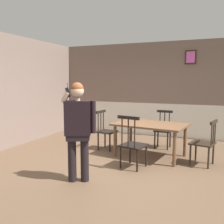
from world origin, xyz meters
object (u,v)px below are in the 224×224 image
at_px(chair_near_window, 106,131).
at_px(chair_by_doorway, 163,130).
at_px(chair_at_table_head, 133,144).
at_px(chair_opposite_corner, 204,143).
at_px(dining_table, 150,127).
at_px(person_figure, 78,125).

height_order(chair_near_window, chair_by_doorway, chair_near_window).
relative_size(chair_near_window, chair_by_doorway, 1.02).
relative_size(chair_near_window, chair_at_table_head, 0.92).
bearing_deg(chair_near_window, chair_opposite_corner, 88.35).
bearing_deg(chair_at_table_head, chair_by_doorway, 93.72).
distance_m(chair_by_doorway, chair_at_table_head, 1.77).
bearing_deg(chair_near_window, chair_at_table_head, 51.15).
bearing_deg(dining_table, person_figure, -112.39).
bearing_deg(chair_by_doorway, chair_near_window, 30.53).
xyz_separation_m(chair_by_doorway, chair_at_table_head, (-0.25, -1.75, 0.02)).
bearing_deg(person_figure, dining_table, -136.83).
bearing_deg(chair_opposite_corner, dining_table, 94.68).
height_order(chair_by_doorway, person_figure, person_figure).
bearing_deg(chair_opposite_corner, person_figure, 144.24).
height_order(chair_at_table_head, person_figure, person_figure).
relative_size(chair_by_doorway, chair_at_table_head, 0.90).
relative_size(dining_table, chair_at_table_head, 1.61).
bearing_deg(dining_table, chair_near_window, 171.96).
distance_m(chair_near_window, chair_by_doorway, 1.46).
relative_size(dining_table, person_figure, 1.00).
distance_m(chair_by_doorway, chair_opposite_corner, 1.47).
xyz_separation_m(chair_opposite_corner, person_figure, (-1.92, -1.69, 0.51)).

